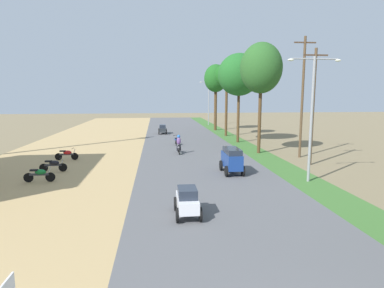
% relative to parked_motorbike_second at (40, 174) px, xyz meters
% --- Properties ---
extents(parked_motorbike_second, '(1.80, 0.54, 0.94)m').
position_rel_parked_motorbike_second_xyz_m(parked_motorbike_second, '(0.00, 0.00, 0.00)').
color(parked_motorbike_second, black).
rests_on(parked_motorbike_second, dirt_shoulder).
extents(parked_motorbike_third, '(1.80, 0.54, 0.94)m').
position_rel_parked_motorbike_second_xyz_m(parked_motorbike_third, '(0.00, 2.61, 0.00)').
color(parked_motorbike_third, black).
rests_on(parked_motorbike_third, dirt_shoulder).
extents(parked_motorbike_fourth, '(1.80, 0.54, 0.94)m').
position_rel_parked_motorbike_second_xyz_m(parked_motorbike_fourth, '(-0.19, 6.63, 0.00)').
color(parked_motorbike_fourth, black).
rests_on(parked_motorbike_fourth, dirt_shoulder).
extents(median_tree_second, '(3.60, 3.60, 9.55)m').
position_rel_parked_motorbike_second_xyz_m(median_tree_second, '(15.89, 8.06, 6.86)').
color(median_tree_second, '#4C351E').
rests_on(median_tree_second, median_strip).
extents(median_tree_third, '(4.50, 4.50, 9.47)m').
position_rel_parked_motorbike_second_xyz_m(median_tree_third, '(15.69, 14.77, 6.72)').
color(median_tree_third, '#4C351E').
rests_on(median_tree_third, median_strip).
extents(median_tree_fourth, '(3.00, 3.00, 9.00)m').
position_rel_parked_motorbike_second_xyz_m(median_tree_fourth, '(15.58, 20.38, 6.90)').
color(median_tree_fourth, '#4C351E').
rests_on(median_tree_fourth, median_strip).
extents(median_tree_fifth, '(3.33, 3.33, 9.46)m').
position_rel_parked_motorbike_second_xyz_m(median_tree_fifth, '(15.47, 27.23, 6.89)').
color(median_tree_fifth, '#4C351E').
rests_on(median_tree_fifth, median_strip).
extents(streetlamp_near, '(3.16, 0.20, 7.27)m').
position_rel_parked_motorbike_second_xyz_m(streetlamp_near, '(15.85, -1.58, 3.73)').
color(streetlamp_near, gray).
rests_on(streetlamp_near, median_strip).
extents(streetlamp_mid, '(3.16, 0.20, 7.47)m').
position_rel_parked_motorbike_second_xyz_m(streetlamp_mid, '(15.85, 35.88, 3.83)').
color(streetlamp_mid, gray).
rests_on(streetlamp_mid, median_strip).
extents(utility_pole_near, '(1.80, 0.20, 8.46)m').
position_rel_parked_motorbike_second_xyz_m(utility_pole_near, '(18.24, 3.08, 3.87)').
color(utility_pole_near, brown).
rests_on(utility_pole_near, ground).
extents(utility_pole_far, '(1.80, 0.20, 9.78)m').
position_rel_parked_motorbike_second_xyz_m(utility_pole_far, '(18.75, 5.99, 4.53)').
color(utility_pole_far, brown).
rests_on(utility_pole_far, ground).
extents(car_hatchback_white, '(1.04, 2.00, 1.23)m').
position_rel_parked_motorbike_second_xyz_m(car_hatchback_white, '(8.15, -6.39, 0.19)').
color(car_hatchback_white, silver).
rests_on(car_hatchback_white, road_strip).
extents(car_van_blue, '(1.19, 2.41, 1.67)m').
position_rel_parked_motorbike_second_xyz_m(car_van_blue, '(11.75, 0.81, 0.47)').
color(car_van_blue, navy).
rests_on(car_van_blue, road_strip).
extents(car_sedan_charcoal, '(1.10, 2.26, 1.19)m').
position_rel_parked_motorbike_second_xyz_m(car_sedan_charcoal, '(7.68, 23.38, 0.19)').
color(car_sedan_charcoal, '#282D33').
rests_on(car_sedan_charcoal, road_strip).
extents(motorbike_ahead_second, '(0.54, 1.80, 1.66)m').
position_rel_parked_motorbike_second_xyz_m(motorbike_ahead_second, '(8.80, 8.46, 0.30)').
color(motorbike_ahead_second, black).
rests_on(motorbike_ahead_second, road_strip).
extents(motorbike_ahead_third, '(0.54, 1.80, 0.94)m').
position_rel_parked_motorbike_second_xyz_m(motorbike_ahead_third, '(8.85, 13.42, 0.02)').
color(motorbike_ahead_third, black).
rests_on(motorbike_ahead_third, road_strip).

